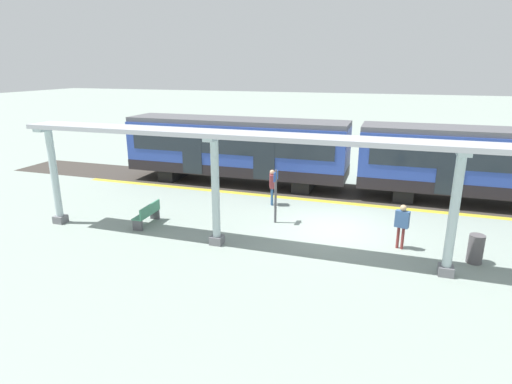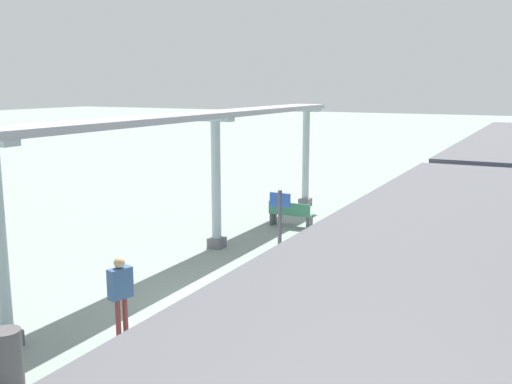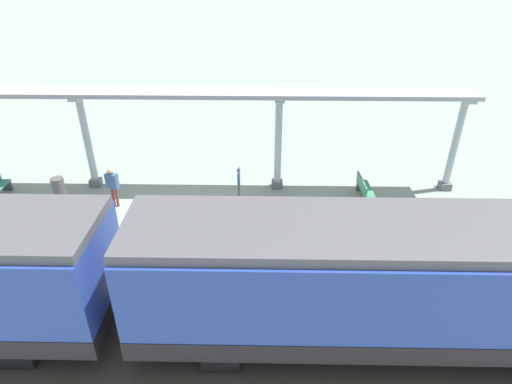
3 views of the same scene
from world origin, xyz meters
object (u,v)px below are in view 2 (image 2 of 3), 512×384
canopy_pillar_nearest (306,157)px  passenger_by_the_benches (120,288)px  bench_mid_platform (290,214)px  trash_bin (7,358)px  passenger_waiting_near_edge (371,239)px  canopy_pillar_second (216,183)px  platform_info_sign (280,224)px

canopy_pillar_nearest → passenger_by_the_benches: bearing=97.0°
bench_mid_platform → trash_bin: 11.89m
trash_bin → passenger_waiting_near_edge: passenger_waiting_near_edge is taller
bench_mid_platform → passenger_by_the_benches: bearing=94.2°
canopy_pillar_second → platform_info_sign: 3.13m
trash_bin → passenger_by_the_benches: (-0.41, -2.29, 0.52)m
canopy_pillar_second → bench_mid_platform: bearing=-105.0°
canopy_pillar_nearest → passenger_waiting_near_edge: (-4.88, 7.55, -0.94)m
passenger_by_the_benches → canopy_pillar_second: bearing=-75.5°
canopy_pillar_nearest → passenger_waiting_near_edge: bearing=122.9°
platform_info_sign → passenger_waiting_near_edge: (-2.16, -0.76, -0.30)m
canopy_pillar_nearest → platform_info_sign: canopy_pillar_nearest is taller
canopy_pillar_nearest → canopy_pillar_second: (0.00, 6.90, 0.00)m
canopy_pillar_nearest → platform_info_sign: 8.76m
canopy_pillar_second → trash_bin: bearing=98.1°
trash_bin → platform_info_sign: platform_info_sign is taller
canopy_pillar_second → passenger_waiting_near_edge: size_ratio=2.35×
bench_mid_platform → platform_info_sign: (-1.82, 4.79, 0.89)m
bench_mid_platform → passenger_waiting_near_edge: (-3.97, 4.03, 0.59)m
trash_bin → passenger_by_the_benches: 2.39m
canopy_pillar_second → passenger_by_the_benches: bearing=104.5°
canopy_pillar_nearest → bench_mid_platform: canopy_pillar_nearest is taller
passenger_waiting_near_edge → trash_bin: bearing=64.9°
canopy_pillar_nearest → platform_info_sign: size_ratio=1.76×
trash_bin → passenger_waiting_near_edge: bearing=-115.1°
canopy_pillar_second → trash_bin: canopy_pillar_second is taller
canopy_pillar_nearest → passenger_waiting_near_edge: size_ratio=2.35×
canopy_pillar_second → bench_mid_platform: 3.81m
bench_mid_platform → platform_info_sign: platform_info_sign is taller
canopy_pillar_nearest → passenger_by_the_benches: canopy_pillar_nearest is taller
canopy_pillar_second → passenger_by_the_benches: (-1.61, 6.22, -0.97)m
bench_mid_platform → canopy_pillar_nearest: bearing=-75.6°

